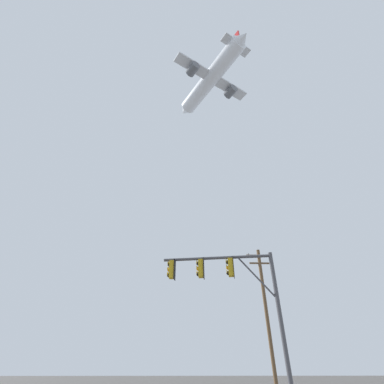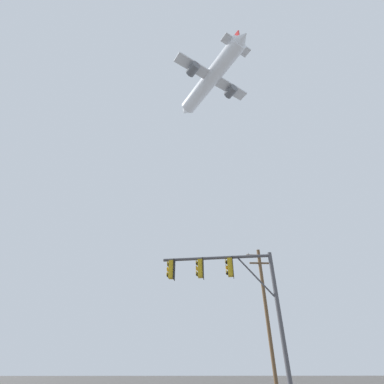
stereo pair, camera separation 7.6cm
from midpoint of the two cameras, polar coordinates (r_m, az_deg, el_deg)
signal_pole_near at (r=14.38m, az=7.90°, el=-18.30°), size 5.58×1.13×6.43m
utility_pole at (r=24.61m, az=15.21°, el=-22.28°), size 2.20×0.28×10.40m
airplane at (r=63.41m, az=3.98°, el=22.44°), size 16.19×20.98×6.22m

